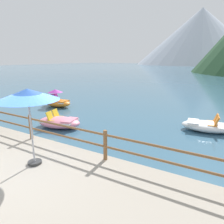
{
  "coord_description": "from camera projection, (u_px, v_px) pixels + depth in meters",
  "views": [
    {
      "loc": [
        4.79,
        -3.31,
        3.43
      ],
      "look_at": [
        -0.09,
        5.0,
        0.9
      ],
      "focal_mm": 32.82,
      "sensor_mm": 36.0,
      "label": 1
    }
  ],
  "objects": [
    {
      "name": "pedal_boat_1",
      "position": [
        59.0,
        122.0,
        10.45
      ],
      "size": [
        2.49,
        1.77,
        0.87
      ],
      "color": "pink",
      "rests_on": "ground"
    },
    {
      "name": "dock_railing",
      "position": [
        63.0,
        132.0,
        7.02
      ],
      "size": [
        23.92,
        0.12,
        0.95
      ],
      "color": "brown",
      "rests_on": "promenade_dock"
    },
    {
      "name": "distant_peak",
      "position": [
        200.0,
        37.0,
        117.07
      ],
      "size": [
        70.73,
        70.73,
        31.0
      ],
      "primitive_type": "cone",
      "color": "#A8B2C1",
      "rests_on": "ground"
    },
    {
      "name": "beach_umbrella",
      "position": [
        28.0,
        96.0,
        5.56
      ],
      "size": [
        1.7,
        1.7,
        2.24
      ],
      "color": "#B2B2B7",
      "rests_on": "promenade_dock"
    },
    {
      "name": "pedal_boat_3",
      "position": [
        57.0,
        101.0,
        14.94
      ],
      "size": [
        2.26,
        1.13,
        1.27
      ],
      "color": "orange",
      "rests_on": "ground"
    },
    {
      "name": "pedal_boat_2",
      "position": [
        207.0,
        126.0,
        9.92
      ],
      "size": [
        2.51,
        1.62,
        0.83
      ],
      "color": "white",
      "rests_on": "ground"
    },
    {
      "name": "ground_plane",
      "position": [
        204.0,
        77.0,
        39.35
      ],
      "size": [
        200.0,
        200.0,
        0.0
      ],
      "primitive_type": "plane",
      "color": "#38607A"
    }
  ]
}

